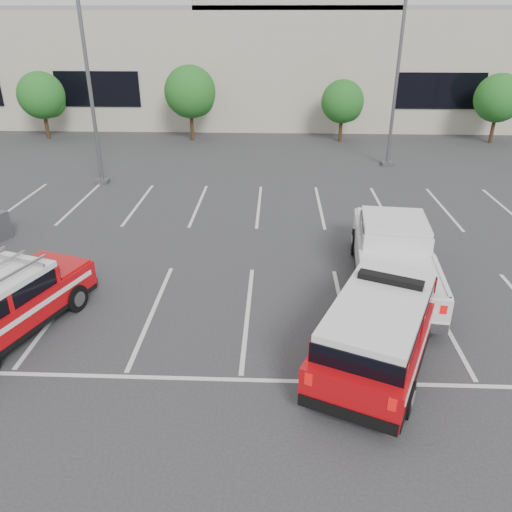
{
  "coord_description": "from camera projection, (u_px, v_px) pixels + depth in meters",
  "views": [
    {
      "loc": [
        0.73,
        -11.96,
        7.54
      ],
      "look_at": [
        0.17,
        1.6,
        1.05
      ],
      "focal_mm": 35.0,
      "sensor_mm": 36.0,
      "label": 1
    }
  ],
  "objects": [
    {
      "name": "tree_left",
      "position": [
        43.0,
        97.0,
        33.29
      ],
      "size": [
        3.07,
        3.07,
        4.42
      ],
      "color": "#3F2B19",
      "rests_on": "ground"
    },
    {
      "name": "tree_right",
      "position": [
        500.0,
        100.0,
        32.18
      ],
      "size": [
        3.07,
        3.07,
        4.42
      ],
      "color": "#3F2B19",
      "rests_on": "ground"
    },
    {
      "name": "tree_mid_left",
      "position": [
        192.0,
        94.0,
        32.8
      ],
      "size": [
        3.37,
        3.37,
        4.85
      ],
      "color": "#3F2B19",
      "rests_on": "ground"
    },
    {
      "name": "tree_mid_right",
      "position": [
        344.0,
        103.0,
        32.66
      ],
      "size": [
        2.77,
        2.77,
        3.99
      ],
      "color": "#3F2B19",
      "rests_on": "ground"
    },
    {
      "name": "white_pickup",
      "position": [
        393.0,
        260.0,
        15.39
      ],
      "size": [
        2.85,
        6.56,
        1.95
      ],
      "rotation": [
        0.0,
        0.0,
        -0.1
      ],
      "color": "silver",
      "rests_on": "ground"
    },
    {
      "name": "convention_building",
      "position": [
        271.0,
        56.0,
        40.74
      ],
      "size": [
        60.0,
        16.99,
        13.2
      ],
      "color": "#B7AE9B",
      "rests_on": "ground"
    },
    {
      "name": "fire_chief_suv",
      "position": [
        381.0,
        329.0,
        11.92
      ],
      "size": [
        4.18,
        6.05,
        2.01
      ],
      "rotation": [
        0.0,
        0.0,
        -0.41
      ],
      "color": "#B1080D",
      "rests_on": "ground"
    },
    {
      "name": "ladder_suv",
      "position": [
        0.0,
        310.0,
        12.75
      ],
      "size": [
        3.46,
        5.38,
        1.98
      ],
      "rotation": [
        0.0,
        0.0,
        -0.32
      ],
      "color": "#B1080D",
      "rests_on": "ground"
    },
    {
      "name": "stall_markings",
      "position": [
        255.0,
        247.0,
        18.11
      ],
      "size": [
        23.0,
        15.0,
        0.01
      ],
      "primitive_type": "cube",
      "color": "silver",
      "rests_on": "ground"
    },
    {
      "name": "ground",
      "position": [
        248.0,
        314.0,
        14.06
      ],
      "size": [
        120.0,
        120.0,
        0.0
      ],
      "primitive_type": "plane",
      "color": "#2E2E30",
      "rests_on": "ground"
    },
    {
      "name": "light_pole_mid",
      "position": [
        398.0,
        68.0,
        25.98
      ],
      "size": [
        0.9,
        0.6,
        10.24
      ],
      "color": "#59595E",
      "rests_on": "ground"
    },
    {
      "name": "light_pole_left",
      "position": [
        88.0,
        75.0,
        22.93
      ],
      "size": [
        0.9,
        0.6,
        10.24
      ],
      "color": "#59595E",
      "rests_on": "ground"
    }
  ]
}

